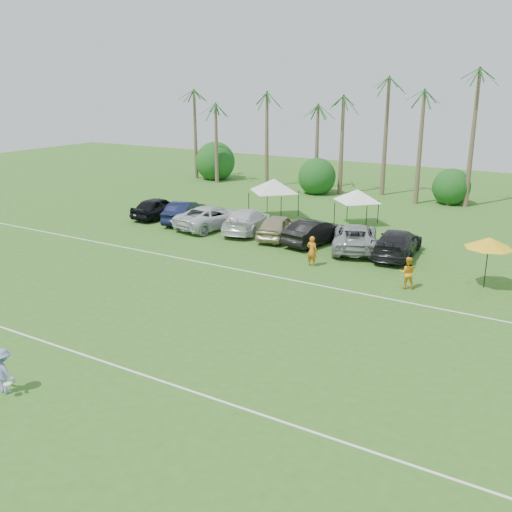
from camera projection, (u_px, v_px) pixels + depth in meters
The scene contains 27 objects.
ground at pixel (32, 373), 20.94m from camera, with size 120.00×120.00×0.00m, color #31611D.
field_lines at pixel (171, 303), 27.48m from camera, with size 80.00×12.10×0.01m.
palm_tree_0 at pixel (186, 108), 60.69m from camera, with size 2.40×2.40×8.90m.
palm_tree_1 at pixel (225, 100), 57.97m from camera, with size 2.40×2.40×9.90m.
palm_tree_2 at pixel (267, 92), 55.24m from camera, with size 2.40×2.40×10.90m.
palm_tree_3 at pixel (305, 83), 53.02m from camera, with size 2.40×2.40×11.90m.
palm_tree_4 at pixel (343, 113), 51.81m from camera, with size 2.40×2.40×8.90m.
palm_tree_5 at pixel (387, 104), 49.58m from camera, with size 2.40×2.40×9.90m.
palm_tree_6 at pixel (434, 94), 47.35m from camera, with size 2.40×2.40×10.90m.
palm_tree_7 at pixel (486, 84), 45.13m from camera, with size 2.40×2.40×11.90m.
bush_tree_0 at pixel (216, 162), 61.70m from camera, with size 4.00×4.00×4.00m.
bush_tree_1 at pixel (326, 172), 55.29m from camera, with size 4.00×4.00×4.00m.
bush_tree_2 at pixel (452, 183), 49.37m from camera, with size 4.00×4.00×4.00m.
sideline_player_a at pixel (312, 251), 32.81m from camera, with size 0.65×0.43×1.78m, color orange.
sideline_player_b at pixel (407, 273), 29.26m from camera, with size 0.82×0.64×1.69m, color orange.
canopy_tent_left at pixel (274, 179), 43.91m from camera, with size 4.39×4.39×3.56m.
canopy_tent_right at pixel (358, 189), 41.71m from camera, with size 3.84×3.84×3.11m.
market_umbrella at pixel (489, 243), 28.87m from camera, with size 2.43×2.43×2.70m.
frisbee_player at pixel (4, 371), 19.41m from camera, with size 1.09×0.67×1.63m.
parked_car_0 at pixel (158, 207), 44.42m from camera, with size 1.94×4.82×1.64m, color black.
parked_car_1 at pixel (185, 212), 42.94m from camera, with size 1.74×4.98×1.64m, color black.
parked_car_2 at pixel (212, 217), 41.33m from camera, with size 2.72×5.91×1.64m, color silver.
parked_car_3 at pixel (247, 220), 40.32m from camera, with size 2.30×5.66×1.64m, color silver.
parked_car_4 at pixel (278, 226), 38.63m from camera, with size 1.94×4.82×1.64m, color tan.
parked_car_5 at pixel (314, 232), 37.26m from camera, with size 1.74×4.98×1.64m, color black.
parked_car_6 at pixel (355, 237), 36.07m from camera, with size 2.72×5.91×1.64m, color #949799.
parked_car_7 at pixel (397, 243), 34.69m from camera, with size 2.30×5.66×1.64m, color black.
Camera 1 is at (16.74, -11.79, 10.28)m, focal length 40.00 mm.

